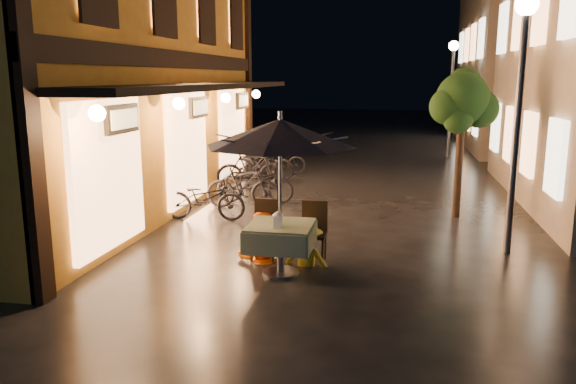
% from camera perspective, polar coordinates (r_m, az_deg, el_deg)
% --- Properties ---
extents(ground, '(90.00, 90.00, 0.00)m').
position_cam_1_polar(ground, '(8.28, 2.77, -9.21)').
color(ground, black).
rests_on(ground, ground).
extents(west_building, '(5.90, 11.40, 7.40)m').
position_cam_1_polar(west_building, '(13.53, -19.90, 14.20)').
color(west_building, orange).
rests_on(west_building, ground).
extents(east_building_far, '(7.30, 10.30, 7.30)m').
position_cam_1_polar(east_building_far, '(26.47, 25.56, 12.05)').
color(east_building_far, '#B0A18B').
rests_on(east_building_far, ground).
extents(street_tree, '(1.43, 1.20, 3.15)m').
position_cam_1_polar(street_tree, '(12.26, 17.38, 8.65)').
color(street_tree, black).
rests_on(street_tree, ground).
extents(streetlamp_near, '(0.36, 0.36, 4.23)m').
position_cam_1_polar(streetlamp_near, '(9.86, 22.58, 10.60)').
color(streetlamp_near, '#59595E').
rests_on(streetlamp_near, ground).
extents(streetlamp_far, '(0.36, 0.36, 4.23)m').
position_cam_1_polar(streetlamp_far, '(21.75, 16.31, 11.08)').
color(streetlamp_far, '#59595E').
rests_on(streetlamp_far, ground).
extents(cafe_table, '(0.99, 0.99, 0.78)m').
position_cam_1_polar(cafe_table, '(8.47, -0.77, -4.54)').
color(cafe_table, '#59595E').
rests_on(cafe_table, ground).
extents(patio_umbrella, '(2.23, 2.23, 2.46)m').
position_cam_1_polar(patio_umbrella, '(8.17, -0.80, 6.03)').
color(patio_umbrella, '#59595E').
rests_on(patio_umbrella, ground).
extents(cafe_chair_left, '(0.42, 0.42, 0.97)m').
position_cam_1_polar(cafe_chair_left, '(9.26, -2.27, -3.45)').
color(cafe_chair_left, black).
rests_on(cafe_chair_left, ground).
extents(cafe_chair_right, '(0.42, 0.42, 0.97)m').
position_cam_1_polar(cafe_chair_right, '(9.11, 2.64, -3.70)').
color(cafe_chair_right, black).
rests_on(cafe_chair_right, ground).
extents(table_lantern, '(0.16, 0.16, 0.25)m').
position_cam_1_polar(table_lantern, '(8.21, -1.04, -2.67)').
color(table_lantern, white).
rests_on(table_lantern, cafe_table).
extents(person_orange, '(0.87, 0.75, 1.56)m').
position_cam_1_polar(person_orange, '(9.08, -2.89, -2.16)').
color(person_orange, '#E75E02').
rests_on(person_orange, ground).
extents(person_yellow, '(0.92, 0.57, 1.37)m').
position_cam_1_polar(person_yellow, '(8.88, 1.97, -3.12)').
color(person_yellow, yellow).
rests_on(person_yellow, ground).
extents(bicycle_0, '(1.78, 0.72, 0.91)m').
position_cam_1_polar(bicycle_0, '(11.83, -8.51, -0.64)').
color(bicycle_0, black).
rests_on(bicycle_0, ground).
extents(bicycle_1, '(1.72, 0.65, 1.01)m').
position_cam_1_polar(bicycle_1, '(12.80, -4.62, 0.60)').
color(bicycle_1, black).
rests_on(bicycle_1, ground).
extents(bicycle_2, '(1.90, 0.82, 0.97)m').
position_cam_1_polar(bicycle_2, '(13.30, -3.37, 0.94)').
color(bicycle_2, black).
rests_on(bicycle_2, ground).
extents(bicycle_3, '(1.89, 1.10, 1.10)m').
position_cam_1_polar(bicycle_3, '(14.87, -3.81, 2.31)').
color(bicycle_3, black).
rests_on(bicycle_3, ground).
extents(bicycle_4, '(1.90, 0.73, 0.99)m').
position_cam_1_polar(bicycle_4, '(16.25, -2.61, 2.93)').
color(bicycle_4, black).
rests_on(bicycle_4, ground).
extents(bicycle_5, '(1.62, 0.84, 0.93)m').
position_cam_1_polar(bicycle_5, '(16.51, -2.82, 2.97)').
color(bicycle_5, black).
rests_on(bicycle_5, ground).
extents(bicycle_6, '(1.73, 0.84, 0.87)m').
position_cam_1_polar(bicycle_6, '(17.30, -0.96, 3.27)').
color(bicycle_6, black).
rests_on(bicycle_6, ground).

